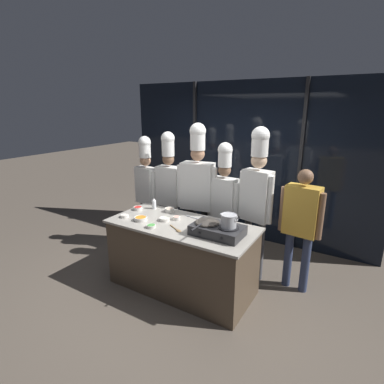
% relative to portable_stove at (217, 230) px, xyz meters
% --- Properties ---
extents(ground_plane, '(24.00, 24.00, 0.00)m').
position_rel_portable_stove_xyz_m(ground_plane, '(-0.52, 0.05, -0.95)').
color(ground_plane, brown).
extents(window_wall_back, '(4.48, 0.09, 2.70)m').
position_rel_portable_stove_xyz_m(window_wall_back, '(-0.52, 2.01, 0.40)').
color(window_wall_back, black).
rests_on(window_wall_back, ground_plane).
extents(demo_counter, '(1.86, 0.84, 0.89)m').
position_rel_portable_stove_xyz_m(demo_counter, '(-0.52, 0.05, -0.50)').
color(demo_counter, '#4C3D2D').
rests_on(demo_counter, ground_plane).
extents(portable_stove, '(0.58, 0.38, 0.12)m').
position_rel_portable_stove_xyz_m(portable_stove, '(0.00, 0.00, 0.00)').
color(portable_stove, '#28282B').
rests_on(portable_stove, demo_counter).
extents(frying_pan, '(0.29, 0.49, 0.04)m').
position_rel_portable_stove_xyz_m(frying_pan, '(-0.13, -0.01, 0.08)').
color(frying_pan, '#38332D').
rests_on(frying_pan, portable_stove).
extents(stock_pot, '(0.20, 0.18, 0.15)m').
position_rel_portable_stove_xyz_m(stock_pot, '(0.13, 0.00, 0.14)').
color(stock_pot, '#B7BABF').
rests_on(stock_pot, portable_stove).
extents(squeeze_bottle_clear, '(0.06, 0.06, 0.15)m').
position_rel_portable_stove_xyz_m(squeeze_bottle_clear, '(-1.17, 0.33, 0.01)').
color(squeeze_bottle_clear, white).
rests_on(squeeze_bottle_clear, demo_counter).
extents(prep_bowl_bell_pepper, '(0.13, 0.13, 0.04)m').
position_rel_portable_stove_xyz_m(prep_bowl_bell_pepper, '(-1.33, 0.18, -0.03)').
color(prep_bowl_bell_pepper, silver).
rests_on(prep_bowl_bell_pepper, demo_counter).
extents(prep_bowl_carrots, '(0.17, 0.17, 0.05)m').
position_rel_portable_stove_xyz_m(prep_bowl_carrots, '(-1.03, -0.11, -0.03)').
color(prep_bowl_carrots, silver).
rests_on(prep_bowl_carrots, demo_counter).
extents(prep_bowl_shrimp, '(0.10, 0.10, 0.04)m').
position_rel_portable_stove_xyz_m(prep_bowl_shrimp, '(-0.66, 0.15, -0.03)').
color(prep_bowl_shrimp, silver).
rests_on(prep_bowl_shrimp, demo_counter).
extents(prep_bowl_bean_sprouts, '(0.13, 0.13, 0.04)m').
position_rel_portable_stove_xyz_m(prep_bowl_bean_sprouts, '(-0.77, 0.04, -0.04)').
color(prep_bowl_bean_sprouts, silver).
rests_on(prep_bowl_bean_sprouts, demo_counter).
extents(prep_bowl_onion, '(0.11, 0.11, 0.04)m').
position_rel_portable_stove_xyz_m(prep_bowl_onion, '(-1.28, -0.14, -0.04)').
color(prep_bowl_onion, silver).
rests_on(prep_bowl_onion, demo_counter).
extents(prep_bowl_chicken, '(0.14, 0.14, 0.05)m').
position_rel_portable_stove_xyz_m(prep_bowl_chicken, '(-0.90, 0.34, -0.03)').
color(prep_bowl_chicken, silver).
rests_on(prep_bowl_chicken, demo_counter).
extents(prep_bowl_scallions, '(0.12, 0.12, 0.03)m').
position_rel_portable_stove_xyz_m(prep_bowl_scallions, '(-0.77, -0.23, -0.04)').
color(prep_bowl_scallions, silver).
rests_on(prep_bowl_scallions, demo_counter).
extents(serving_spoon_slotted, '(0.27, 0.06, 0.02)m').
position_rel_portable_stove_xyz_m(serving_spoon_slotted, '(-0.44, 0.30, -0.05)').
color(serving_spoon_slotted, '#B2B5BA').
rests_on(serving_spoon_slotted, demo_counter).
extents(serving_spoon_solid, '(0.24, 0.15, 0.02)m').
position_rel_portable_stove_xyz_m(serving_spoon_solid, '(-0.46, -0.14, -0.05)').
color(serving_spoon_solid, olive).
rests_on(serving_spoon_solid, demo_counter).
extents(chef_head, '(0.48, 0.25, 1.84)m').
position_rel_portable_stove_xyz_m(chef_head, '(-1.73, 0.85, 0.13)').
color(chef_head, '#232326').
rests_on(chef_head, ground_plane).
extents(chef_sous, '(0.50, 0.22, 1.92)m').
position_rel_portable_stove_xyz_m(chef_sous, '(-1.30, 0.88, 0.18)').
color(chef_sous, '#4C4C51').
rests_on(chef_sous, ground_plane).
extents(chef_line, '(0.60, 0.31, 2.07)m').
position_rel_portable_stove_xyz_m(chef_line, '(-0.73, 0.80, 0.24)').
color(chef_line, '#232326').
rests_on(chef_line, ground_plane).
extents(chef_pastry, '(0.49, 0.22, 1.83)m').
position_rel_portable_stove_xyz_m(chef_pastry, '(-0.32, 0.83, 0.13)').
color(chef_pastry, '#4C4C51').
rests_on(chef_pastry, ground_plane).
extents(chef_apprentice, '(0.48, 0.26, 2.05)m').
position_rel_portable_stove_xyz_m(chef_apprentice, '(0.17, 0.79, 0.30)').
color(chef_apprentice, '#4C4C51').
rests_on(chef_apprentice, ground_plane).
extents(person_guest, '(0.53, 0.25, 1.58)m').
position_rel_portable_stove_xyz_m(person_guest, '(0.74, 0.80, 0.01)').
color(person_guest, '#2D3856').
rests_on(person_guest, ground_plane).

